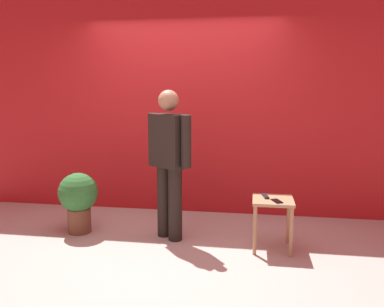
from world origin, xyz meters
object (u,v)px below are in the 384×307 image
Objects in this scene: potted_plant at (78,197)px; cell_phone at (277,201)px; tv_remote at (265,196)px; side_table at (273,209)px; standing_person at (169,157)px.

cell_phone is at bearing -6.23° from potted_plant.
cell_phone is at bearing -66.12° from tv_remote.
potted_plant reaches higher than tv_remote.
tv_remote is 2.08m from potted_plant.
potted_plant is (-2.18, 0.24, -0.12)m from cell_phone.
side_table is at bearing -51.09° from tv_remote.
standing_person is at bearing 164.33° from tv_remote.
potted_plant is at bearing 176.06° from side_table.
side_table is at bearing 87.50° from cell_phone.
standing_person is 1.09m from tv_remote.
cell_phone is (1.13, -0.23, -0.37)m from standing_person.
tv_remote is (-0.07, 0.06, 0.12)m from side_table.
potted_plant is (-2.07, 0.09, -0.13)m from tv_remote.
potted_plant is at bearing 166.57° from tv_remote.
side_table is at bearing -7.52° from standing_person.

